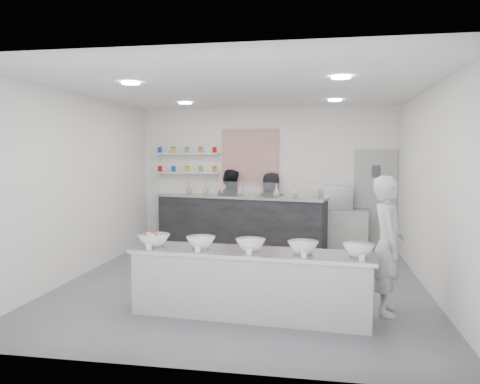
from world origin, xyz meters
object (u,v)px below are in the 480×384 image
(espresso_machine, at_px, (338,198))
(staff_right, at_px, (271,210))
(espresso_ledge, at_px, (339,229))
(staff_left, at_px, (230,208))
(prep_counter, at_px, (250,283))
(back_bar, at_px, (240,222))
(woman_prep, at_px, (388,245))

(espresso_machine, bearing_deg, staff_right, 177.19)
(espresso_ledge, height_order, staff_left, staff_left)
(espresso_ledge, height_order, espresso_machine, espresso_machine)
(prep_counter, height_order, espresso_machine, espresso_machine)
(prep_counter, bearing_deg, staff_right, 96.96)
(prep_counter, relative_size, staff_right, 1.86)
(espresso_machine, bearing_deg, espresso_ledge, 0.00)
(back_bar, distance_m, espresso_ledge, 2.07)
(back_bar, height_order, staff_left, staff_left)
(espresso_ledge, bearing_deg, back_bar, -174.98)
(espresso_machine, distance_m, staff_left, 2.33)
(back_bar, relative_size, staff_right, 2.26)
(prep_counter, height_order, woman_prep, woman_prep)
(espresso_ledge, bearing_deg, staff_right, 177.23)
(prep_counter, xyz_separation_m, back_bar, (-0.83, 4.04, 0.16))
(espresso_ledge, height_order, woman_prep, woman_prep)
(espresso_ledge, height_order, staff_right, staff_right)
(prep_counter, xyz_separation_m, staff_left, (-1.11, 4.29, 0.43))
(back_bar, xyz_separation_m, staff_right, (0.64, 0.25, 0.24))
(woman_prep, relative_size, staff_right, 1.08)
(espresso_ledge, distance_m, staff_right, 1.47)
(back_bar, relative_size, staff_left, 2.19)
(back_bar, xyz_separation_m, woman_prep, (2.52, -3.66, 0.31))
(espresso_machine, relative_size, staff_left, 0.35)
(woman_prep, bearing_deg, espresso_ledge, 8.01)
(prep_counter, distance_m, staff_left, 4.46)
(staff_left, bearing_deg, espresso_machine, -167.50)
(back_bar, bearing_deg, espresso_machine, 16.49)
(prep_counter, distance_m, staff_right, 4.32)
(staff_left, bearing_deg, woman_prep, 139.74)
(staff_left, xyz_separation_m, staff_right, (0.91, 0.00, -0.03))
(back_bar, height_order, woman_prep, woman_prep)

